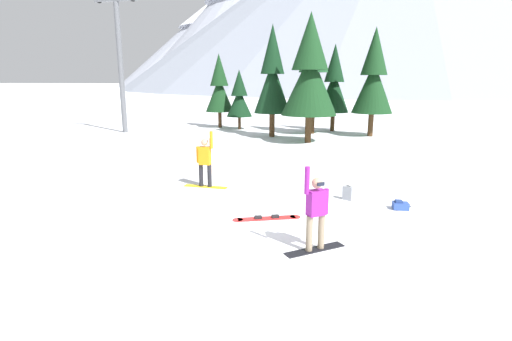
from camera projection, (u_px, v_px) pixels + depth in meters
ground_plane at (249, 221)px, 10.86m from camera, size 800.00×800.00×0.00m
snowboarder_foreground at (316, 211)px, 8.79m from camera, size 1.30×1.17×1.95m
snowboarder_midground at (205, 161)px, 14.08m from camera, size 1.59×0.32×2.01m
loose_snowboard_near_right at (267, 218)px, 11.01m from camera, size 1.86×1.00×0.09m
backpack_grey at (348, 193)px, 12.73m from camera, size 0.38×0.36×0.47m
backpack_blue at (400, 205)px, 11.81m from camera, size 0.54×0.37×0.27m
trail_marker_pole at (211, 156)px, 16.29m from camera, size 0.06×0.06×1.44m
pine_tree_slender at (272, 77)px, 26.09m from camera, size 2.39×2.39×7.24m
pine_tree_leaning at (239, 97)px, 30.44m from camera, size 1.96×1.96×4.50m
pine_tree_young at (374, 78)px, 26.35m from camera, size 2.68×2.68×7.11m
pine_tree_twin at (219, 88)px, 31.59m from camera, size 2.22×2.22×5.76m
pine_tree_tall at (310, 73)px, 23.52m from camera, size 3.32×3.32×7.57m
pine_tree_short at (334, 84)px, 29.25m from camera, size 2.26×2.26×6.30m
pine_tree_broad at (313, 75)px, 27.70m from camera, size 3.15×3.15×7.47m
ski_lift_tower at (120, 56)px, 28.04m from camera, size 3.22×0.36×9.33m
peak_central_summit at (228, 36)px, 243.57m from camera, size 131.42×131.42×57.08m
peak_east_ridge at (262, 15)px, 196.06m from camera, size 123.46×123.46×66.92m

